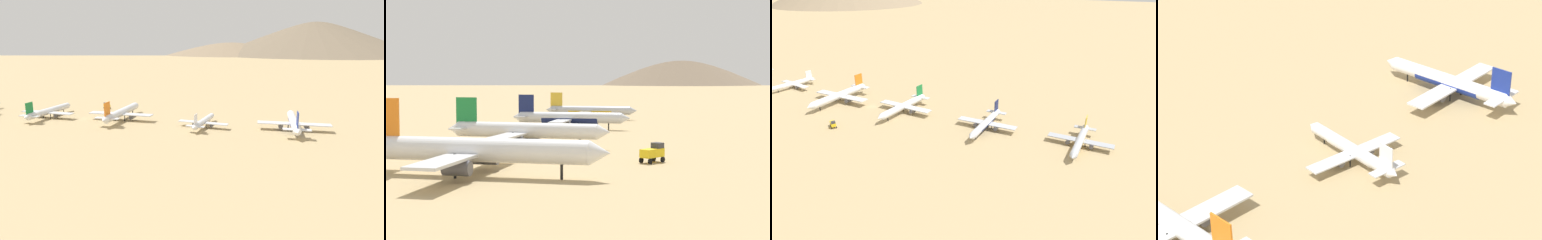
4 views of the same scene
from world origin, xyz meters
The scene contains 8 objects.
ground_plane centered at (0.00, 0.00, 0.00)m, with size 1800.00×1800.00×0.00m, color tan.
parked_jet_0 centered at (-4.35, -117.51, 4.32)m, with size 44.96×36.46×12.98m.
parked_jet_1 centered at (-6.38, -71.25, 3.21)m, with size 33.26×27.23×9.64m.
parked_jet_2 centered at (1.78, -22.27, 4.54)m, with size 46.78×38.00×13.49m.
parked_jet_3 centered at (-0.31, 22.66, 4.03)m, with size 41.51×33.81×11.97m.
service_truck centered at (31.70, 0.30, 2.08)m, with size 5.14×5.64×3.90m.
desert_hill_0 centered at (976.64, -270.92, 61.36)m, with size 651.89×651.89×122.72m, color #70604C.
desert_hill_2 centered at (956.31, -13.37, 34.65)m, with size 457.69×457.69×69.29m, color #847056.
Camera 1 is at (-177.42, -95.46, 45.25)m, focal length 31.42 mm.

